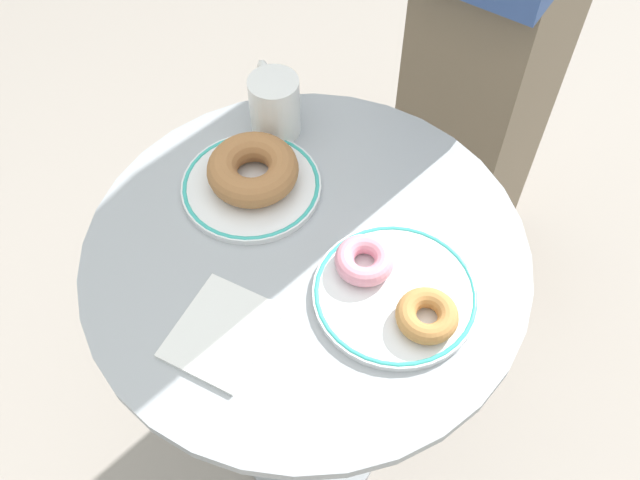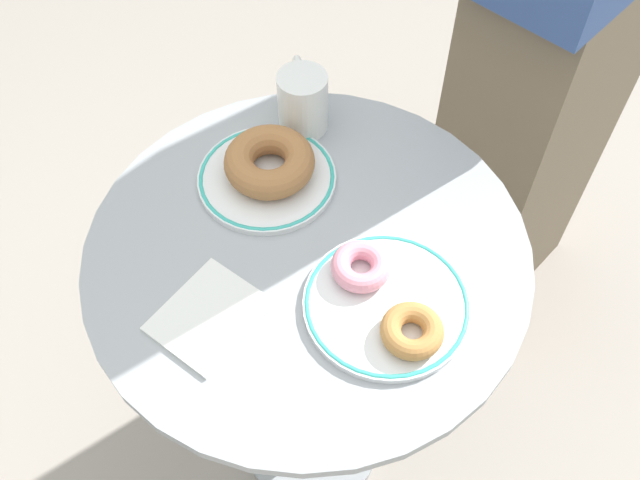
% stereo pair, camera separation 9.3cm
% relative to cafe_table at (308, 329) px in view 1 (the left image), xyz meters
% --- Properties ---
extents(ground_plane, '(7.00, 7.00, 0.02)m').
position_rel_cafe_table_xyz_m(ground_plane, '(0.00, 0.00, -0.54)').
color(ground_plane, '#9E9389').
extents(cafe_table, '(0.62, 0.62, 0.76)m').
position_rel_cafe_table_xyz_m(cafe_table, '(0.00, 0.00, 0.00)').
color(cafe_table, '#999EA3').
rests_on(cafe_table, ground).
extents(plate_left, '(0.20, 0.20, 0.01)m').
position_rel_cafe_table_xyz_m(plate_left, '(-0.13, 0.02, 0.23)').
color(plate_left, white).
rests_on(plate_left, cafe_table).
extents(plate_right, '(0.22, 0.22, 0.01)m').
position_rel_cafe_table_xyz_m(plate_right, '(0.13, 0.04, 0.23)').
color(plate_right, white).
rests_on(plate_right, cafe_table).
extents(donut_cinnamon, '(0.19, 0.19, 0.04)m').
position_rel_cafe_table_xyz_m(donut_cinnamon, '(-0.14, 0.02, 0.26)').
color(donut_cinnamon, '#A36B3D').
rests_on(donut_cinnamon, plate_left).
extents(donut_old_fashioned, '(0.10, 0.10, 0.03)m').
position_rel_cafe_table_xyz_m(donut_old_fashioned, '(0.19, 0.03, 0.25)').
color(donut_old_fashioned, '#BC7F42').
rests_on(donut_old_fashioned, plate_right).
extents(donut_pink_frosted, '(0.08, 0.08, 0.03)m').
position_rel_cafe_table_xyz_m(donut_pink_frosted, '(0.08, 0.03, 0.25)').
color(donut_pink_frosted, pink).
rests_on(donut_pink_frosted, plate_right).
extents(paper_napkin, '(0.15, 0.16, 0.01)m').
position_rel_cafe_table_xyz_m(paper_napkin, '(0.02, -0.16, 0.23)').
color(paper_napkin, white).
rests_on(paper_napkin, cafe_table).
extents(coffee_mug, '(0.11, 0.08, 0.10)m').
position_rel_cafe_table_xyz_m(coffee_mug, '(-0.20, 0.12, 0.28)').
color(coffee_mug, white).
rests_on(coffee_mug, cafe_table).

